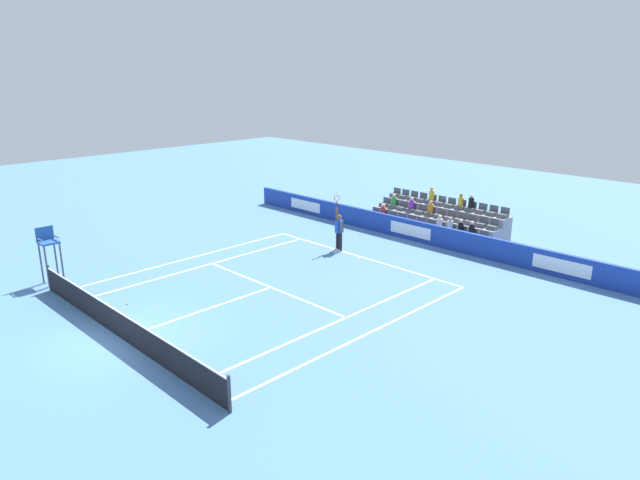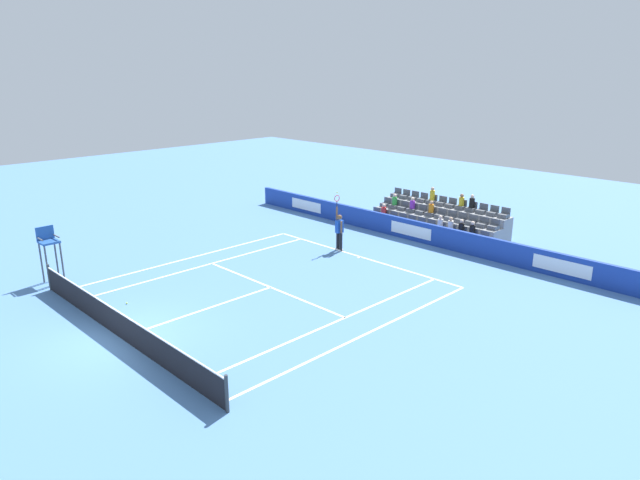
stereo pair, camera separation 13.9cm
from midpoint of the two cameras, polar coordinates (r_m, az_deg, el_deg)
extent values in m
plane|color=#4C7AB2|center=(20.10, -19.05, -9.19)|extent=(80.00, 80.00, 0.00)
cube|color=white|center=(26.84, 4.23, -1.68)|extent=(10.97, 0.10, 0.01)
cube|color=white|center=(23.22, -4.78, -4.71)|extent=(8.23, 0.10, 0.01)
cube|color=white|center=(21.48, -11.37, -6.84)|extent=(0.10, 6.40, 0.01)
cube|color=white|center=(26.10, -11.38, -2.53)|extent=(0.10, 11.89, 0.01)
cube|color=white|center=(20.17, 1.84, -8.11)|extent=(0.10, 11.89, 0.01)
cube|color=white|center=(27.20, -12.98, -1.83)|extent=(0.10, 11.89, 0.01)
cube|color=white|center=(19.35, 4.82, -9.30)|extent=(0.10, 11.89, 0.01)
cube|color=white|center=(26.77, 4.09, -1.73)|extent=(0.10, 0.20, 0.01)
cube|color=#193899|center=(29.65, 9.28, 0.99)|extent=(23.34, 0.20, 1.05)
cube|color=white|center=(25.98, 23.06, -2.45)|extent=(2.49, 0.01, 0.59)
cube|color=white|center=(29.56, 9.15, 0.95)|extent=(2.49, 0.01, 0.59)
cube|color=white|center=(34.55, -1.28, 3.47)|extent=(2.49, 0.01, 0.59)
cylinder|color=#33383D|center=(25.07, -25.19, -3.38)|extent=(0.10, 0.10, 1.07)
cylinder|color=#33383D|center=(15.26, -9.00, -14.90)|extent=(0.10, 0.10, 1.07)
cube|color=black|center=(19.91, -19.18, -8.00)|extent=(11.77, 0.02, 0.92)
cube|color=white|center=(19.72, -19.31, -6.73)|extent=(11.77, 0.04, 0.04)
cylinder|color=black|center=(27.51, 2.23, -0.21)|extent=(0.16, 0.16, 0.90)
cylinder|color=black|center=(27.70, 1.93, -0.09)|extent=(0.16, 0.16, 0.90)
cube|color=white|center=(27.63, 2.22, -1.02)|extent=(0.17, 0.28, 0.08)
cube|color=white|center=(27.82, 1.92, -0.90)|extent=(0.17, 0.28, 0.08)
cube|color=#1947B2|center=(27.39, 2.09, 1.35)|extent=(0.28, 0.39, 0.60)
sphere|color=brown|center=(27.28, 2.10, 2.28)|extent=(0.24, 0.24, 0.24)
cylinder|color=brown|center=(27.41, 1.84, 2.68)|extent=(0.09, 0.09, 0.62)
cylinder|color=brown|center=(27.19, 2.28, 1.28)|extent=(0.09, 0.09, 0.56)
cylinder|color=black|center=(27.30, 1.84, 3.60)|extent=(0.04, 0.04, 0.28)
torus|color=red|center=(27.24, 1.85, 4.17)|extent=(0.09, 0.31, 0.31)
sphere|color=#D1E533|center=(27.18, 1.86, 4.75)|extent=(0.07, 0.07, 0.07)
cylinder|color=#474C54|center=(25.59, -24.14, -2.09)|extent=(0.07, 0.07, 1.71)
cylinder|color=#474C54|center=(25.41, -25.39, -2.38)|extent=(0.07, 0.07, 1.71)
cylinder|color=#474C54|center=(26.13, -24.62, -1.78)|extent=(0.07, 0.07, 1.71)
cylinder|color=#474C54|center=(25.95, -25.85, -2.06)|extent=(0.07, 0.07, 1.71)
cube|color=#23519E|center=(25.52, -25.25, -0.17)|extent=(0.70, 0.70, 0.08)
cube|color=#23519E|center=(25.73, -25.58, 0.65)|extent=(0.06, 0.70, 0.55)
cube|color=#474C54|center=(25.57, -24.63, 0.36)|extent=(0.56, 0.05, 0.04)
cube|color=#474C54|center=(25.38, -25.97, 0.07)|extent=(0.56, 0.05, 0.04)
cube|color=gray|center=(30.58, 10.44, 0.81)|extent=(7.44, 0.95, 0.42)
cube|color=#545960|center=(28.78, 16.02, 0.05)|extent=(0.48, 0.44, 0.20)
cube|color=#545960|center=(28.88, 16.25, 0.60)|extent=(0.48, 0.04, 0.30)
cube|color=#545960|center=(29.07, 14.96, 0.30)|extent=(0.48, 0.44, 0.20)
cube|color=#545960|center=(29.17, 15.20, 0.85)|extent=(0.48, 0.04, 0.30)
cube|color=#545960|center=(29.37, 13.93, 0.55)|extent=(0.48, 0.44, 0.20)
cube|color=#545960|center=(29.47, 14.17, 1.09)|extent=(0.48, 0.04, 0.30)
cube|color=#545960|center=(29.68, 12.91, 0.79)|extent=(0.48, 0.44, 0.20)
cube|color=#545960|center=(29.78, 13.15, 1.32)|extent=(0.48, 0.04, 0.30)
cube|color=#545960|center=(30.00, 11.92, 1.02)|extent=(0.48, 0.44, 0.20)
cube|color=#545960|center=(30.10, 12.16, 1.55)|extent=(0.48, 0.04, 0.30)
cube|color=#545960|center=(30.33, 10.95, 1.25)|extent=(0.48, 0.44, 0.20)
cube|color=#545960|center=(30.42, 11.19, 1.78)|extent=(0.48, 0.04, 0.30)
cube|color=#545960|center=(30.67, 10.00, 1.48)|extent=(0.48, 0.44, 0.20)
cube|color=#545960|center=(30.76, 10.24, 1.99)|extent=(0.48, 0.04, 0.30)
cube|color=#545960|center=(31.01, 9.07, 1.70)|extent=(0.48, 0.44, 0.20)
cube|color=#545960|center=(31.11, 9.31, 2.21)|extent=(0.48, 0.04, 0.30)
cube|color=#545960|center=(31.37, 8.16, 1.91)|extent=(0.48, 0.44, 0.20)
cube|color=#545960|center=(31.46, 8.41, 2.42)|extent=(0.48, 0.04, 0.30)
cube|color=#545960|center=(31.73, 7.28, 2.12)|extent=(0.48, 0.44, 0.20)
cube|color=#545960|center=(31.83, 7.52, 2.62)|extent=(0.48, 0.04, 0.30)
cube|color=#545960|center=(32.11, 6.41, 2.32)|extent=(0.48, 0.44, 0.20)
cube|color=#545960|center=(32.20, 6.65, 2.81)|extent=(0.48, 0.04, 0.30)
cube|color=#545960|center=(32.49, 5.56, 2.52)|extent=(0.48, 0.44, 0.20)
cube|color=#545960|center=(32.58, 5.80, 3.01)|extent=(0.48, 0.04, 0.30)
cube|color=gray|center=(31.28, 11.47, 1.51)|extent=(7.44, 0.95, 0.84)
cube|color=#545960|center=(29.47, 17.00, 1.20)|extent=(0.48, 0.44, 0.20)
cube|color=#545960|center=(29.58, 17.23, 1.74)|extent=(0.48, 0.04, 0.30)
cube|color=#545960|center=(29.75, 15.96, 1.44)|extent=(0.48, 0.44, 0.20)
cube|color=#545960|center=(29.86, 16.19, 1.97)|extent=(0.48, 0.04, 0.30)
cube|color=#545960|center=(30.05, 14.94, 1.67)|extent=(0.48, 0.44, 0.20)
cube|color=#545960|center=(30.15, 15.17, 2.20)|extent=(0.48, 0.04, 0.30)
cube|color=#545960|center=(30.35, 13.94, 1.89)|extent=(0.48, 0.44, 0.20)
cube|color=#545960|center=(30.46, 14.17, 2.41)|extent=(0.48, 0.04, 0.30)
cube|color=#545960|center=(30.67, 12.96, 2.11)|extent=(0.48, 0.44, 0.20)
cube|color=#545960|center=(30.77, 13.19, 2.63)|extent=(0.48, 0.04, 0.30)
cube|color=#545960|center=(30.99, 12.00, 2.33)|extent=(0.48, 0.44, 0.20)
cube|color=#545960|center=(31.09, 12.23, 2.84)|extent=(0.48, 0.04, 0.30)
cube|color=#545960|center=(31.32, 11.06, 2.54)|extent=(0.48, 0.44, 0.20)
cube|color=#545960|center=(31.42, 11.29, 3.04)|extent=(0.48, 0.04, 0.30)
cube|color=#545960|center=(31.66, 10.13, 2.74)|extent=(0.48, 0.44, 0.20)
cube|color=#545960|center=(31.76, 10.37, 3.24)|extent=(0.48, 0.04, 0.30)
cube|color=#545960|center=(32.01, 9.23, 2.94)|extent=(0.48, 0.44, 0.20)
cube|color=#545960|center=(32.11, 9.46, 3.43)|extent=(0.48, 0.04, 0.30)
cube|color=#545960|center=(32.37, 8.35, 3.13)|extent=(0.48, 0.44, 0.20)
cube|color=#545960|center=(32.46, 8.58, 3.62)|extent=(0.48, 0.04, 0.30)
cube|color=#545960|center=(32.73, 7.49, 3.32)|extent=(0.48, 0.44, 0.20)
cube|color=#545960|center=(32.83, 7.72, 3.80)|extent=(0.48, 0.04, 0.30)
cube|color=#545960|center=(33.10, 6.64, 3.51)|extent=(0.48, 0.44, 0.20)
cube|color=#545960|center=(33.20, 6.87, 3.98)|extent=(0.48, 0.04, 0.30)
cube|color=gray|center=(32.00, 12.45, 2.18)|extent=(7.44, 0.95, 1.26)
cube|color=#545960|center=(30.18, 17.94, 2.31)|extent=(0.48, 0.44, 0.20)
cube|color=#545960|center=(30.30, 18.16, 2.83)|extent=(0.48, 0.04, 0.30)
cube|color=#545960|center=(30.46, 16.92, 2.53)|extent=(0.48, 0.44, 0.20)
cube|color=#545960|center=(30.58, 17.14, 3.04)|extent=(0.48, 0.04, 0.30)
cube|color=#545960|center=(30.75, 15.91, 2.74)|extent=(0.48, 0.44, 0.20)
cube|color=#545960|center=(30.86, 16.13, 3.25)|extent=(0.48, 0.04, 0.30)
cube|color=#545960|center=(31.05, 14.92, 2.95)|extent=(0.48, 0.44, 0.20)
cube|color=#545960|center=(31.16, 15.14, 3.46)|extent=(0.48, 0.04, 0.30)
cube|color=#545960|center=(31.35, 13.95, 3.16)|extent=(0.48, 0.44, 0.20)
cube|color=#545960|center=(31.46, 14.18, 3.65)|extent=(0.48, 0.04, 0.30)
cube|color=#545960|center=(31.67, 13.00, 3.36)|extent=(0.48, 0.44, 0.20)
cube|color=#545960|center=(31.78, 13.22, 3.85)|extent=(0.48, 0.04, 0.30)
cube|color=#545960|center=(31.99, 12.07, 3.55)|extent=(0.48, 0.44, 0.20)
cube|color=#545960|center=(32.10, 12.29, 4.04)|extent=(0.48, 0.04, 0.30)
cube|color=#545960|center=(32.33, 11.15, 3.74)|extent=(0.48, 0.44, 0.20)
cube|color=#545960|center=(32.43, 11.38, 4.22)|extent=(0.48, 0.04, 0.30)
cube|color=#545960|center=(32.67, 10.26, 3.93)|extent=(0.48, 0.44, 0.20)
cube|color=#545960|center=(32.77, 10.48, 4.40)|extent=(0.48, 0.04, 0.30)
cube|color=#545960|center=(33.02, 9.38, 4.11)|extent=(0.48, 0.44, 0.20)
cube|color=#545960|center=(33.12, 9.61, 4.58)|extent=(0.48, 0.04, 0.30)
cube|color=#545960|center=(33.38, 8.52, 4.28)|extent=(0.48, 0.44, 0.20)
cube|color=#545960|center=(33.48, 8.75, 4.75)|extent=(0.48, 0.04, 0.30)
cube|color=#545960|center=(33.74, 7.68, 4.45)|extent=(0.48, 0.44, 0.20)
cube|color=#545960|center=(33.84, 7.91, 4.92)|extent=(0.48, 0.04, 0.30)
cylinder|color=black|center=(29.32, 14.02, 1.19)|extent=(0.28, 0.28, 0.47)
sphere|color=beige|center=(29.23, 14.07, 1.82)|extent=(0.20, 0.20, 0.20)
cylinder|color=purple|center=(31.98, 9.31, 3.50)|extent=(0.28, 0.28, 0.43)
sphere|color=beige|center=(31.91, 9.34, 4.04)|extent=(0.20, 0.20, 0.20)
cylinder|color=white|center=(29.96, 12.01, 1.63)|extent=(0.28, 0.28, 0.44)
sphere|color=beige|center=(29.87, 12.05, 2.23)|extent=(0.20, 0.20, 0.20)
cylinder|color=yellow|center=(32.29, 11.24, 4.38)|extent=(0.28, 0.28, 0.53)
sphere|color=#D3A884|center=(32.21, 11.28, 5.02)|extent=(0.20, 0.20, 0.20)
cylinder|color=black|center=(31.01, 15.02, 3.59)|extent=(0.28, 0.28, 0.50)
sphere|color=beige|center=(30.94, 15.06, 4.22)|extent=(0.20, 0.20, 0.20)
cylinder|color=orange|center=(31.28, 11.14, 3.12)|extent=(0.28, 0.28, 0.44)
sphere|color=#D3A884|center=(31.21, 11.17, 3.69)|extent=(0.20, 0.20, 0.20)
cylinder|color=black|center=(29.02, 15.06, 0.97)|extent=(0.28, 0.28, 0.49)
sphere|color=beige|center=(28.93, 15.11, 1.63)|extent=(0.20, 0.20, 0.20)
cylinder|color=white|center=(29.63, 13.01, 1.43)|extent=(0.28, 0.28, 0.47)
sphere|color=#D3A884|center=(29.55, 13.05, 2.05)|extent=(0.20, 0.20, 0.20)
cylinder|color=yellow|center=(31.32, 14.04, 3.74)|extent=(0.28, 0.28, 0.44)
sphere|color=#9E7251|center=(31.25, 14.08, 4.31)|extent=(0.20, 0.20, 0.20)
cylinder|color=red|center=(32.07, 6.48, 2.88)|extent=(0.28, 0.28, 0.43)
sphere|color=beige|center=(31.99, 6.50, 3.43)|extent=(0.20, 0.20, 0.20)
cylinder|color=green|center=(32.70, 7.56, 3.87)|extent=(0.28, 0.28, 0.43)
sphere|color=beige|center=(32.63, 7.58, 4.41)|extent=(0.20, 0.20, 0.20)
sphere|color=#D1E533|center=(22.72, -18.52, -5.98)|extent=(0.07, 0.07, 0.07)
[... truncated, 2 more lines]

